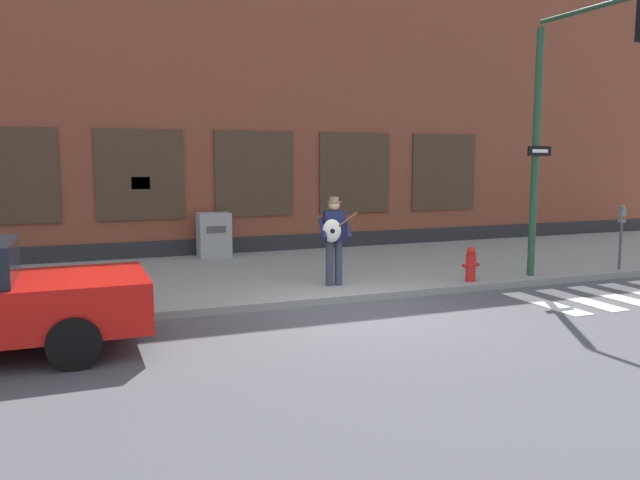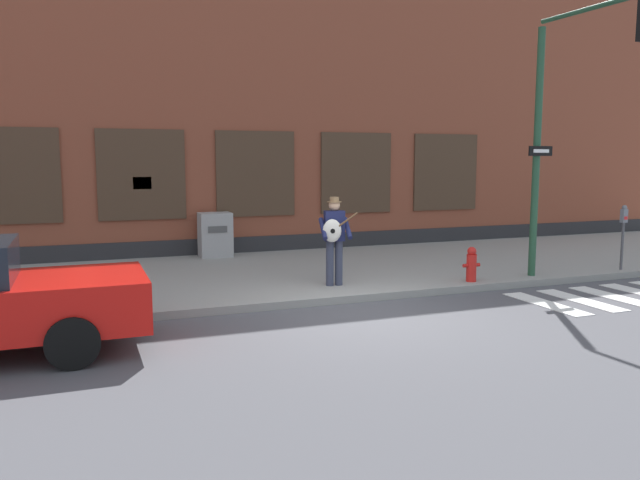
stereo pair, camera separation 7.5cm
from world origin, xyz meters
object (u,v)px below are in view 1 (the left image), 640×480
object	(u,v)px
parking_meter	(622,227)
utility_box	(214,235)
traffic_light	(577,96)
fire_hydrant	(471,264)
busker	(334,235)

from	to	relation	value
parking_meter	utility_box	bearing A→B (deg)	147.50
traffic_light	parking_meter	xyz separation A→B (m)	(2.28, 0.89, -2.68)
parking_meter	fire_hydrant	world-z (taller)	parking_meter
busker	fire_hydrant	world-z (taller)	busker
busker	utility_box	distance (m)	4.69
utility_box	fire_hydrant	size ratio (longest dim) A/B	1.58
utility_box	busker	bearing A→B (deg)	-72.61
parking_meter	utility_box	world-z (taller)	parking_meter
fire_hydrant	busker	bearing A→B (deg)	167.51
traffic_light	busker	bearing A→B (deg)	160.45
traffic_light	utility_box	xyz separation A→B (m)	(-5.73, 6.00, -3.07)
parking_meter	utility_box	distance (m)	9.52
busker	parking_meter	distance (m)	6.65
busker	parking_meter	bearing A→B (deg)	-5.61
busker	utility_box	bearing A→B (deg)	107.39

